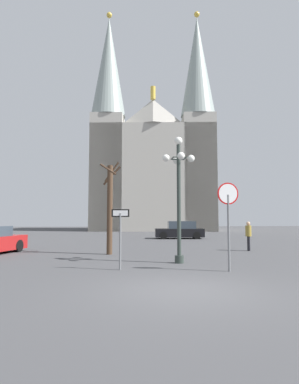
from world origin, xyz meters
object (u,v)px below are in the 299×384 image
object	(u,v)px
street_lamp	(179,187)
bare_tree	(110,206)
cathedral	(153,163)
parked_car_far_black	(180,230)
pedestrian_walking	(248,233)
stop_sign	(228,209)
one_way_arrow_sign	(120,231)

from	to	relation	value
street_lamp	bare_tree	bearing A→B (deg)	130.23
cathedral	parked_car_far_black	world-z (taller)	cathedral
cathedral	street_lamp	size ratio (longest dim) A/B	6.15
street_lamp	pedestrian_walking	xyz separation A→B (m)	(4.69, 4.40, -2.11)
street_lamp	parked_car_far_black	distance (m)	15.58
bare_tree	street_lamp	bearing A→B (deg)	-49.77
bare_tree	pedestrian_walking	distance (m)	7.76
cathedral	parked_car_far_black	distance (m)	21.20
cathedral	pedestrian_walking	bearing A→B (deg)	-85.95
bare_tree	cathedral	bearing A→B (deg)	79.95
parked_car_far_black	bare_tree	bearing A→B (deg)	-116.20
cathedral	street_lamp	bearing A→B (deg)	-94.32
stop_sign	parked_car_far_black	bearing A→B (deg)	84.73
cathedral	pedestrian_walking	world-z (taller)	cathedral
cathedral	stop_sign	xyz separation A→B (m)	(-1.28, -36.35, -7.86)
stop_sign	parked_car_far_black	xyz separation A→B (m)	(1.60, 17.28, -1.40)
pedestrian_walking	stop_sign	bearing A→B (deg)	-117.32
one_way_arrow_sign	pedestrian_walking	bearing A→B (deg)	39.87
pedestrian_walking	parked_car_far_black	bearing A→B (deg)	99.48
one_way_arrow_sign	parked_car_far_black	xyz separation A→B (m)	(5.27, 16.63, -0.65)
cathedral	one_way_arrow_sign	size ratio (longest dim) A/B	14.96
street_lamp	bare_tree	world-z (taller)	street_lamp
stop_sign	street_lamp	bearing A→B (deg)	121.17
street_lamp	bare_tree	distance (m)	4.50
street_lamp	bare_tree	size ratio (longest dim) A/B	1.09
one_way_arrow_sign	street_lamp	world-z (taller)	street_lamp
one_way_arrow_sign	parked_car_far_black	bearing A→B (deg)	72.42
stop_sign	one_way_arrow_sign	world-z (taller)	stop_sign
stop_sign	bare_tree	size ratio (longest dim) A/B	0.64
bare_tree	parked_car_far_black	xyz separation A→B (m)	(5.77, 11.73, -1.68)
stop_sign	pedestrian_walking	xyz separation A→B (m)	(3.39, 6.56, -1.14)
pedestrian_walking	one_way_arrow_sign	bearing A→B (deg)	-140.13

